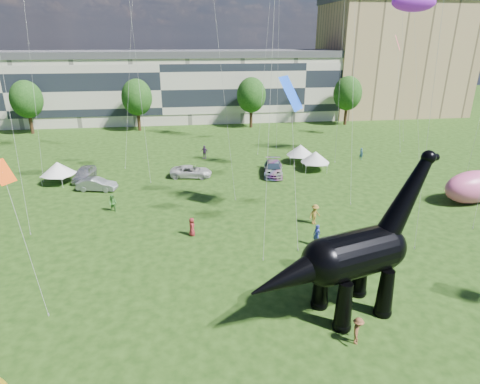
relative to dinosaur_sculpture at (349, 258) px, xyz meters
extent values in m
plane|color=#16330C|center=(-5.08, 0.03, -3.75)|extent=(220.00, 220.00, 0.00)
cube|color=beige|center=(-13.08, 62.03, 2.25)|extent=(78.00, 11.00, 12.00)
cube|color=tan|center=(34.92, 65.03, 7.25)|extent=(28.00, 18.00, 22.00)
cylinder|color=#382314|center=(-35.08, 53.03, -2.15)|extent=(0.56, 0.56, 3.20)
ellipsoid|color=#14380F|center=(-35.08, 53.03, 2.57)|extent=(5.20, 5.20, 6.24)
cylinder|color=#382314|center=(-17.08, 53.03, -2.15)|extent=(0.56, 0.56, 3.20)
ellipsoid|color=#14380F|center=(-17.08, 53.03, 2.57)|extent=(5.20, 5.20, 6.24)
cylinder|color=#382314|center=(2.92, 53.03, -2.15)|extent=(0.56, 0.56, 3.20)
ellipsoid|color=#14380F|center=(2.92, 53.03, 2.57)|extent=(5.20, 5.20, 6.24)
cylinder|color=#382314|center=(20.92, 53.03, -2.15)|extent=(0.56, 0.56, 3.20)
ellipsoid|color=#14380F|center=(20.92, 53.03, 2.57)|extent=(5.20, 5.20, 6.24)
cone|color=black|center=(-0.61, -1.34, -2.24)|extent=(1.30, 1.30, 3.02)
sphere|color=black|center=(-0.61, -1.34, -3.57)|extent=(1.11, 1.11, 1.11)
cone|color=black|center=(-1.25, 0.78, -2.24)|extent=(1.30, 1.30, 3.02)
sphere|color=black|center=(-1.25, 0.78, -3.57)|extent=(1.11, 1.11, 1.11)
cone|color=black|center=(2.28, -0.47, -2.24)|extent=(1.30, 1.30, 3.02)
sphere|color=black|center=(2.28, -0.47, -3.57)|extent=(1.11, 1.11, 1.11)
cone|color=black|center=(1.64, 1.65, -2.24)|extent=(1.30, 1.30, 3.02)
sphere|color=black|center=(1.64, 1.65, -3.57)|extent=(1.11, 1.11, 1.11)
cylinder|color=black|center=(0.42, 0.13, 0.17)|extent=(4.83, 3.82, 2.72)
sphere|color=black|center=(-1.61, -0.48, 0.17)|extent=(2.72, 2.72, 2.72)
sphere|color=black|center=(2.44, 0.73, 0.17)|extent=(2.62, 2.62, 2.62)
cone|color=black|center=(3.61, 1.09, 3.08)|extent=(4.06, 2.54, 5.33)
sphere|color=black|center=(4.79, 1.44, 5.39)|extent=(0.84, 0.84, 0.84)
cylinder|color=black|center=(5.08, 1.53, 5.34)|extent=(0.80, 0.63, 0.44)
cone|color=black|center=(-3.59, -1.08, -0.17)|extent=(5.70, 3.56, 2.95)
imported|color=#B6B6BB|center=(-20.83, 26.99, -2.97)|extent=(2.26, 4.74, 1.57)
imported|color=gray|center=(-18.76, 23.31, -3.06)|extent=(4.40, 2.27, 1.38)
imported|color=silver|center=(-8.57, 26.43, -3.08)|extent=(5.17, 3.00, 1.35)
imported|color=#595960|center=(1.25, 25.95, -2.97)|extent=(3.18, 5.72, 1.57)
cube|color=silver|center=(5.78, 30.34, -2.74)|extent=(3.29, 3.29, 0.11)
cone|color=silver|center=(5.78, 30.34, -2.00)|extent=(4.17, 4.17, 1.38)
cylinder|color=#999999|center=(4.25, 29.35, -3.25)|extent=(0.06, 0.06, 1.01)
cylinder|color=#999999|center=(6.77, 28.80, -3.25)|extent=(0.06, 0.06, 1.01)
cylinder|color=#999999|center=(4.80, 31.87, -3.25)|extent=(0.06, 0.06, 1.01)
cylinder|color=#999999|center=(7.32, 31.32, -3.25)|extent=(0.06, 0.06, 1.01)
cube|color=silver|center=(6.74, 26.96, -2.74)|extent=(3.12, 3.12, 0.11)
cone|color=silver|center=(6.74, 26.96, -2.01)|extent=(3.95, 3.95, 1.37)
cylinder|color=#999999|center=(5.28, 25.88, -3.25)|extent=(0.05, 0.05, 1.01)
cylinder|color=#999999|center=(7.82, 25.51, -3.25)|extent=(0.05, 0.05, 1.01)
cylinder|color=#999999|center=(5.65, 28.42, -3.25)|extent=(0.05, 0.05, 1.01)
cylinder|color=#999999|center=(8.19, 28.05, -3.25)|extent=(0.05, 0.05, 1.01)
cube|color=white|center=(-23.41, 26.28, -2.71)|extent=(3.69, 3.69, 0.11)
cone|color=white|center=(-23.41, 26.28, -1.95)|extent=(4.68, 4.68, 1.42)
cylinder|color=#999999|center=(-25.14, 25.54, -3.23)|extent=(0.06, 0.06, 1.04)
cylinder|color=#999999|center=(-22.67, 24.56, -3.23)|extent=(0.06, 0.06, 1.04)
cylinder|color=#999999|center=(-24.16, 28.01, -3.23)|extent=(0.06, 0.06, 1.04)
cylinder|color=#999999|center=(-21.69, 27.03, -3.23)|extent=(0.06, 0.06, 1.04)
ellipsoid|color=#DF5692|center=(19.15, 14.91, -2.13)|extent=(7.01, 4.49, 3.24)
imported|color=#438535|center=(-16.15, 17.33, -2.91)|extent=(0.98, 0.87, 1.69)
imported|color=maroon|center=(-8.82, 11.37, -2.96)|extent=(0.59, 0.83, 1.58)
imported|color=olive|center=(2.02, 12.10, -2.82)|extent=(1.38, 1.13, 1.86)
imported|color=#5C2F6A|center=(-6.60, 33.98, -2.84)|extent=(1.16, 0.90, 1.83)
imported|color=#293597|center=(0.96, 8.27, -2.86)|extent=(0.70, 0.78, 1.79)
imported|color=#346084|center=(14.44, 30.77, -2.97)|extent=(0.58, 0.67, 1.56)
imported|color=brown|center=(-0.26, -2.60, -2.94)|extent=(1.02, 1.21, 1.62)
ellipsoid|color=#7217A4|center=(18.46, 29.91, 15.60)|extent=(5.71, 5.56, 2.15)
plane|color=#E5490C|center=(-19.51, 4.58, 4.56)|extent=(1.38, 1.70, 1.30)
plane|color=blue|center=(-0.04, 14.35, 7.41)|extent=(3.01, 3.43, 2.69)
plane|color=#E74061|center=(22.99, 40.96, 10.94)|extent=(1.99, 2.49, 2.15)
camera|label=1|loc=(-8.88, -18.97, 11.86)|focal=30.00mm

